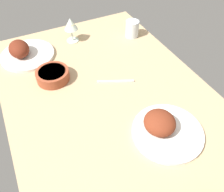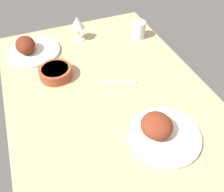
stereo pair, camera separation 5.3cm
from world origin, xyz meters
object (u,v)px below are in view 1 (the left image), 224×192
(plate_far_side, at_px, (164,128))
(wine_glass, at_px, (71,25))
(water_tumbler, at_px, (132,29))
(bowl_pasta, at_px, (53,75))
(plate_center_main, at_px, (24,52))
(fork_loose, at_px, (116,81))

(plate_far_side, height_order, wine_glass, wine_glass)
(plate_far_side, distance_m, water_tumbler, 0.70)
(bowl_pasta, bearing_deg, water_tumbler, 107.71)
(wine_glass, bearing_deg, bowl_pasta, -35.46)
(plate_center_main, xyz_separation_m, wine_glass, (-0.03, 0.28, 0.07))
(plate_far_side, distance_m, plate_center_main, 0.83)
(wine_glass, xyz_separation_m, water_tumbler, (0.11, 0.33, -0.05))
(bowl_pasta, bearing_deg, plate_center_main, -160.36)
(plate_center_main, relative_size, bowl_pasta, 1.81)
(bowl_pasta, bearing_deg, plate_far_side, 31.23)
(water_tumbler, height_order, fork_loose, water_tumbler)
(plate_far_side, bearing_deg, bowl_pasta, -148.77)
(wine_glass, relative_size, water_tumbler, 1.48)
(plate_center_main, height_order, water_tumbler, water_tumbler)
(bowl_pasta, xyz_separation_m, wine_glass, (-0.28, 0.20, 0.07))
(wine_glass, distance_m, water_tumbler, 0.35)
(plate_far_side, height_order, water_tumbler, water_tumbler)
(water_tumbler, bearing_deg, bowl_pasta, -72.29)
(water_tumbler, xyz_separation_m, fork_loose, (0.32, -0.27, -0.04))
(bowl_pasta, bearing_deg, wine_glass, 144.54)
(fork_loose, bearing_deg, wine_glass, 122.40)
(wine_glass, bearing_deg, fork_loose, 8.54)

